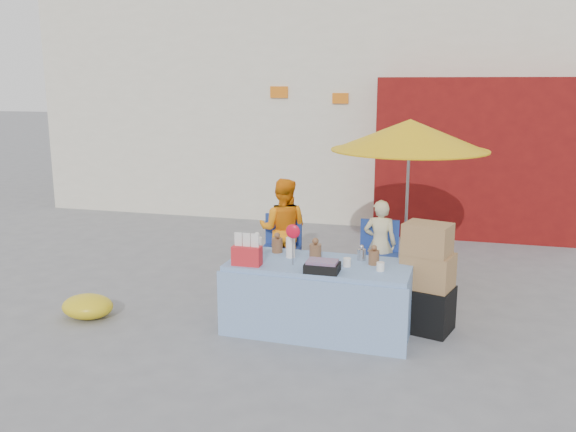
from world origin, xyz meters
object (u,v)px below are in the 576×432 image
(vendor_beige, at_px, (380,244))
(chair_left, at_px, (280,262))
(chair_right, at_px, (378,270))
(market_table, at_px, (319,296))
(box_stack, at_px, (427,282))
(vendor_orange, at_px, (283,229))
(umbrella, at_px, (410,136))

(vendor_beige, bearing_deg, chair_left, 2.93)
(chair_right, height_order, vendor_beige, vendor_beige)
(market_table, height_order, chair_right, market_table)
(chair_right, xyz_separation_m, box_stack, (0.63, -1.13, 0.27))
(vendor_orange, xyz_separation_m, umbrella, (1.55, 0.15, 1.23))
(chair_left, distance_m, vendor_orange, 0.43)
(chair_right, relative_size, vendor_orange, 0.64)
(vendor_orange, bearing_deg, vendor_beige, 176.80)
(chair_right, bearing_deg, market_table, -110.50)
(chair_left, height_order, umbrella, umbrella)
(market_table, bearing_deg, umbrella, 68.24)
(umbrella, distance_m, box_stack, 1.99)
(vendor_orange, height_order, umbrella, umbrella)
(chair_right, xyz_separation_m, umbrella, (0.30, 0.28, 1.64))
(chair_right, bearing_deg, vendor_beige, 86.43)
(chair_left, relative_size, chair_right, 1.00)
(box_stack, bearing_deg, vendor_beige, 116.57)
(chair_left, distance_m, box_stack, 2.21)
(market_table, distance_m, chair_right, 1.48)
(chair_left, bearing_deg, vendor_beige, 2.93)
(vendor_orange, bearing_deg, market_table, 114.48)
(market_table, xyz_separation_m, box_stack, (1.07, 0.28, 0.15))
(vendor_beige, relative_size, umbrella, 0.53)
(chair_left, distance_m, chair_right, 1.25)
(chair_left, bearing_deg, market_table, -63.30)
(chair_right, relative_size, umbrella, 0.41)
(vendor_orange, bearing_deg, chair_right, 170.67)
(market_table, xyz_separation_m, vendor_orange, (-0.81, 1.54, 0.29))
(chair_right, distance_m, umbrella, 1.69)
(vendor_orange, relative_size, umbrella, 0.64)
(chair_right, distance_m, vendor_beige, 0.33)
(chair_left, height_order, chair_right, same)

